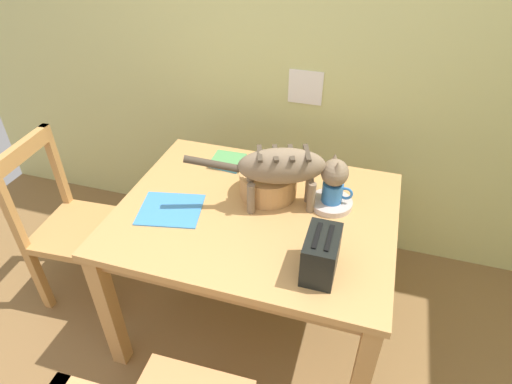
% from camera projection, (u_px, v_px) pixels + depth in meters
% --- Properties ---
extents(wall_rear, '(4.61, 0.11, 2.50)m').
position_uv_depth(wall_rear, '(318.00, 42.00, 2.25)').
color(wall_rear, '#CECD83').
rests_on(wall_rear, ground_plane).
extents(dining_table, '(1.22, 0.97, 0.75)m').
position_uv_depth(dining_table, '(256.00, 225.00, 1.98)').
color(dining_table, tan).
rests_on(dining_table, ground_plane).
extents(cat, '(0.67, 0.28, 0.30)m').
position_uv_depth(cat, '(289.00, 169.00, 1.83)').
color(cat, '#7D6850').
rests_on(cat, dining_table).
extents(saucer_bowl, '(0.19, 0.19, 0.03)m').
position_uv_depth(saucer_bowl, '(331.00, 203.00, 1.95)').
color(saucer_bowl, '#BEADA6').
rests_on(saucer_bowl, dining_table).
extents(coffee_mug, '(0.14, 0.09, 0.09)m').
position_uv_depth(coffee_mug, '(333.00, 192.00, 1.91)').
color(coffee_mug, '#3073C1').
rests_on(coffee_mug, saucer_bowl).
extents(magazine, '(0.31, 0.29, 0.01)m').
position_uv_depth(magazine, '(171.00, 209.00, 1.92)').
color(magazine, '#3C84CA').
rests_on(magazine, dining_table).
extents(book_stack, '(0.17, 0.15, 0.04)m').
position_uv_depth(book_stack, '(228.00, 161.00, 2.22)').
color(book_stack, '#3D92C1').
rests_on(book_stack, dining_table).
extents(wicker_basket, '(0.26, 0.26, 0.12)m').
position_uv_depth(wicker_basket, '(268.00, 183.00, 1.99)').
color(wicker_basket, tan).
rests_on(wicker_basket, dining_table).
extents(toaster, '(0.12, 0.20, 0.18)m').
position_uv_depth(toaster, '(321.00, 254.00, 1.58)').
color(toaster, black).
rests_on(toaster, dining_table).
extents(wooden_chair_near, '(0.45, 0.45, 0.93)m').
position_uv_depth(wooden_chair_near, '(73.00, 226.00, 2.28)').
color(wooden_chair_near, '#BD884A').
rests_on(wooden_chair_near, ground_plane).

